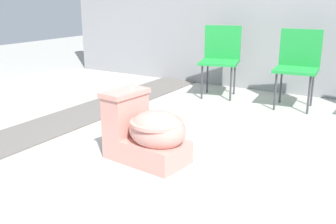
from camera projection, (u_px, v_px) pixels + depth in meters
ground_plane at (146, 155)px, 3.04m from camera, size 14.00×14.00×0.00m
gravel_strip at (80, 115)px, 4.02m from camera, size 0.56×8.00×0.01m
toilet at (147, 132)px, 2.88m from camera, size 0.67×0.44×0.52m
folding_chair_left at (221, 53)px, 4.74m from camera, size 0.54×0.54×0.83m
folding_chair_middle at (298, 60)px, 4.24m from camera, size 0.48×0.48×0.83m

